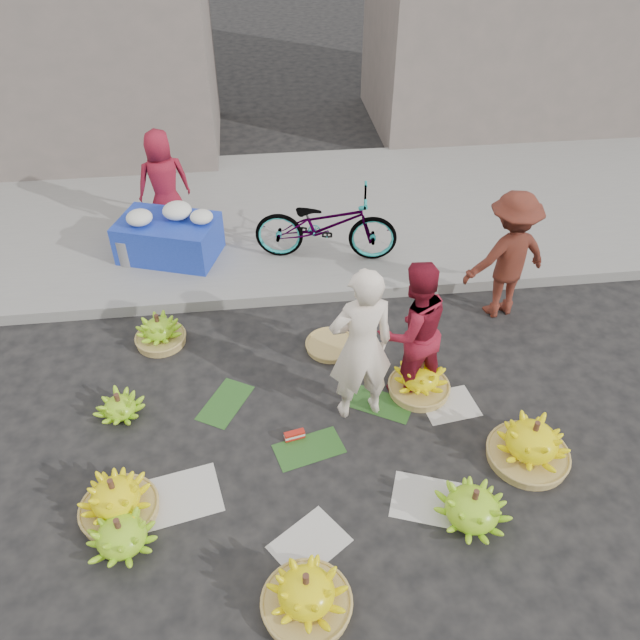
{
  "coord_description": "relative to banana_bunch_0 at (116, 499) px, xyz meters",
  "views": [
    {
      "loc": [
        -0.45,
        -4.05,
        4.75
      ],
      "look_at": [
        0.14,
        0.89,
        0.7
      ],
      "focal_mm": 35.0,
      "sensor_mm": 36.0,
      "label": 1
    }
  ],
  "objects": [
    {
      "name": "man_striped",
      "position": [
        4.22,
        2.38,
        0.6
      ],
      "size": [
        1.13,
        0.8,
        1.6
      ],
      "primitive_type": "imported",
      "rotation": [
        0.0,
        0.0,
        3.36
      ],
      "color": "#9C311C",
      "rests_on": "ground"
    },
    {
      "name": "banana_bunch_7",
      "position": [
        0.18,
        2.26,
        -0.03
      ],
      "size": [
        0.56,
        0.56,
        0.4
      ],
      "rotation": [
        0.0,
        0.0,
        0.09
      ],
      "color": "#A18243",
      "rests_on": "ground"
    },
    {
      "name": "basket_spare",
      "position": [
        2.11,
        1.93,
        -0.16
      ],
      "size": [
        0.67,
        0.67,
        0.06
      ],
      "primitive_type": "cylinder",
      "rotation": [
        0.0,
        0.0,
        -0.23
      ],
      "color": "#A18243",
      "rests_on": "ground"
    },
    {
      "name": "banana_leaves",
      "position": [
        1.71,
        0.91,
        -0.19
      ],
      "size": [
        2.0,
        1.0,
        0.0
      ],
      "primitive_type": null,
      "color": "#1F4B19",
      "rests_on": "ground"
    },
    {
      "name": "banana_bunch_6",
      "position": [
        -0.14,
        1.17,
        -0.07
      ],
      "size": [
        0.44,
        0.44,
        0.29
      ],
      "rotation": [
        0.0,
        0.0,
        0.0
      ],
      "color": "#76C31B",
      "rests_on": "ground"
    },
    {
      "name": "flower_vendor",
      "position": [
        0.16,
        4.61,
        0.65
      ],
      "size": [
        0.81,
        0.63,
        1.46
      ],
      "primitive_type": "imported",
      "rotation": [
        0.0,
        0.0,
        3.4
      ],
      "color": "maroon",
      "rests_on": "sidewalk"
    },
    {
      "name": "vendor_cream",
      "position": [
        2.26,
        0.95,
        0.67
      ],
      "size": [
        0.69,
        0.5,
        1.74
      ],
      "primitive_type": "imported",
      "rotation": [
        0.0,
        0.0,
        3.28
      ],
      "color": "white",
      "rests_on": "ground"
    },
    {
      "name": "banana_bunch_2",
      "position": [
        1.53,
        -1.02,
        0.01
      ],
      "size": [
        0.68,
        0.68,
        0.47
      ],
      "rotation": [
        0.0,
        0.0,
        0.07
      ],
      "color": "#A18243",
      "rests_on": "ground"
    },
    {
      "name": "bicycle",
      "position": [
        2.27,
        3.64,
        0.41
      ],
      "size": [
        0.96,
        1.94,
        0.98
      ],
      "primitive_type": "imported",
      "rotation": [
        0.0,
        0.0,
        1.4
      ],
      "color": "gray",
      "rests_on": "sidewalk"
    },
    {
      "name": "vendor_red",
      "position": [
        2.83,
        1.23,
        0.58
      ],
      "size": [
        0.89,
        0.78,
        1.55
      ],
      "primitive_type": "imported",
      "rotation": [
        0.0,
        0.0,
        3.42
      ],
      "color": "maroon",
      "rests_on": "ground"
    },
    {
      "name": "curb",
      "position": [
        1.81,
        2.91,
        -0.12
      ],
      "size": [
        40.0,
        0.25,
        0.15
      ],
      "primitive_type": "cube",
      "color": "gray",
      "rests_on": "ground"
    },
    {
      "name": "banana_bunch_3",
      "position": [
        3.02,
        -0.42,
        -0.02
      ],
      "size": [
        0.82,
        0.82,
        0.4
      ],
      "rotation": [
        0.0,
        0.0,
        -0.34
      ],
      "color": "#76C31B",
      "rests_on": "ground"
    },
    {
      "name": "building_left",
      "position": [
        -2.19,
        7.91,
        1.8
      ],
      "size": [
        6.0,
        3.0,
        4.0
      ],
      "primitive_type": "cube",
      "color": "slate",
      "rests_on": "sidewalk"
    },
    {
      "name": "newspaper_scatter",
      "position": [
        1.81,
        -0.09,
        -0.19
      ],
      "size": [
        3.2,
        1.8,
        0.0
      ],
      "primitive_type": null,
      "color": "beige",
      "rests_on": "ground"
    },
    {
      "name": "banana_bunch_5",
      "position": [
        2.94,
        1.14,
        -0.01
      ],
      "size": [
        0.67,
        0.67,
        0.44
      ],
      "rotation": [
        0.0,
        0.0,
        0.26
      ],
      "color": "#A18243",
      "rests_on": "ground"
    },
    {
      "name": "ground",
      "position": [
        1.81,
        0.71,
        -0.2
      ],
      "size": [
        80.0,
        80.0,
        0.0
      ],
      "primitive_type": "plane",
      "color": "black",
      "rests_on": "ground"
    },
    {
      "name": "banana_bunch_0",
      "position": [
        0.0,
        0.0,
        0.0
      ],
      "size": [
        0.74,
        0.74,
        0.46
      ],
      "rotation": [
        0.0,
        0.0,
        -0.32
      ],
      "color": "#A18243",
      "rests_on": "ground"
    },
    {
      "name": "grey_bucket",
      "position": [
        -0.33,
        3.84,
        0.11
      ],
      "size": [
        0.32,
        0.32,
        0.36
      ],
      "primitive_type": "cylinder",
      "color": "slate",
      "rests_on": "sidewalk"
    },
    {
      "name": "flower_table",
      "position": [
        0.21,
        3.92,
        0.23
      ],
      "size": [
        1.45,
        1.15,
        0.73
      ],
      "rotation": [
        0.0,
        0.0,
        -0.33
      ],
      "color": "#1A32AB",
      "rests_on": "sidewalk"
    },
    {
      "name": "banana_bunch_1",
      "position": [
        0.07,
        -0.32,
        -0.04
      ],
      "size": [
        0.63,
        0.63,
        0.36
      ],
      "rotation": [
        0.0,
        0.0,
        -0.1
      ],
      "color": "#76C31B",
      "rests_on": "ground"
    },
    {
      "name": "incense_stack",
      "position": [
        1.59,
        0.65,
        -0.15
      ],
      "size": [
        0.21,
        0.1,
        0.08
      ],
      "primitive_type": "cube",
      "rotation": [
        0.0,
        0.0,
        0.21
      ],
      "color": "red",
      "rests_on": "ground"
    },
    {
      "name": "sidewalk",
      "position": [
        1.81,
        5.01,
        -0.14
      ],
      "size": [
        40.0,
        4.0,
        0.12
      ],
      "primitive_type": "cube",
      "color": "gray",
      "rests_on": "ground"
    },
    {
      "name": "banana_bunch_4",
      "position": [
        3.75,
        0.15,
        0.03
      ],
      "size": [
        0.82,
        0.82,
        0.5
      ],
      "rotation": [
        0.0,
        0.0,
        -0.26
      ],
      "color": "#A18243",
      "rests_on": "ground"
    }
  ]
}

